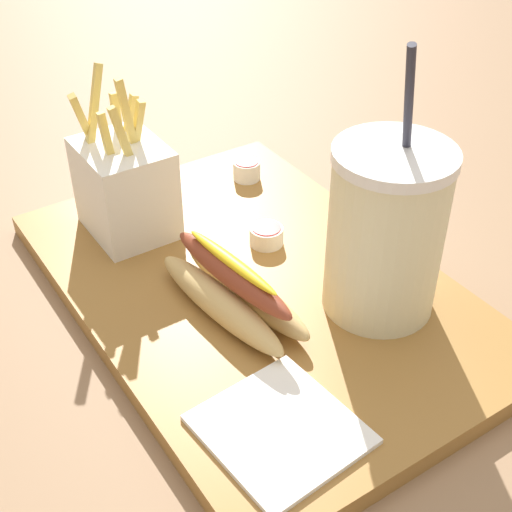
{
  "coord_description": "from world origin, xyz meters",
  "views": [
    {
      "loc": [
        0.44,
        -0.29,
        0.44
      ],
      "look_at": [
        0.0,
        0.0,
        0.05
      ],
      "focal_mm": 49.99,
      "sensor_mm": 36.0,
      "label": 1
    }
  ],
  "objects_px": {
    "soda_cup": "(386,231)",
    "hot_dog_1": "(232,290)",
    "ketchup_cup_2": "(266,235)",
    "napkin_stack": "(280,429)",
    "ketchup_cup_1": "(247,169)",
    "fries_basket": "(125,187)"
  },
  "relations": [
    {
      "from": "ketchup_cup_2",
      "to": "napkin_stack",
      "type": "height_order",
      "value": "ketchup_cup_2"
    },
    {
      "from": "hot_dog_1",
      "to": "ketchup_cup_2",
      "type": "bearing_deg",
      "value": 129.53
    },
    {
      "from": "fries_basket",
      "to": "hot_dog_1",
      "type": "distance_m",
      "value": 0.17
    },
    {
      "from": "hot_dog_1",
      "to": "napkin_stack",
      "type": "distance_m",
      "value": 0.15
    },
    {
      "from": "soda_cup",
      "to": "hot_dog_1",
      "type": "height_order",
      "value": "soda_cup"
    },
    {
      "from": "hot_dog_1",
      "to": "napkin_stack",
      "type": "bearing_deg",
      "value": -17.78
    },
    {
      "from": "fries_basket",
      "to": "ketchup_cup_2",
      "type": "height_order",
      "value": "fries_basket"
    },
    {
      "from": "soda_cup",
      "to": "ketchup_cup_2",
      "type": "relative_size",
      "value": 7.28
    },
    {
      "from": "hot_dog_1",
      "to": "ketchup_cup_1",
      "type": "distance_m",
      "value": 0.23
    },
    {
      "from": "soda_cup",
      "to": "ketchup_cup_2",
      "type": "height_order",
      "value": "soda_cup"
    },
    {
      "from": "soda_cup",
      "to": "napkin_stack",
      "type": "relative_size",
      "value": 2.25
    },
    {
      "from": "hot_dog_1",
      "to": "napkin_stack",
      "type": "height_order",
      "value": "hot_dog_1"
    },
    {
      "from": "ketchup_cup_1",
      "to": "napkin_stack",
      "type": "height_order",
      "value": "ketchup_cup_1"
    },
    {
      "from": "hot_dog_1",
      "to": "ketchup_cup_2",
      "type": "distance_m",
      "value": 0.11
    },
    {
      "from": "ketchup_cup_2",
      "to": "napkin_stack",
      "type": "bearing_deg",
      "value": -31.61
    },
    {
      "from": "fries_basket",
      "to": "ketchup_cup_1",
      "type": "distance_m",
      "value": 0.16
    },
    {
      "from": "fries_basket",
      "to": "napkin_stack",
      "type": "xyz_separation_m",
      "value": [
        0.31,
        -0.02,
        -0.05
      ]
    },
    {
      "from": "soda_cup",
      "to": "ketchup_cup_2",
      "type": "xyz_separation_m",
      "value": [
        -0.13,
        -0.03,
        -0.07
      ]
    },
    {
      "from": "ketchup_cup_1",
      "to": "ketchup_cup_2",
      "type": "distance_m",
      "value": 0.13
    },
    {
      "from": "soda_cup",
      "to": "fries_basket",
      "type": "xyz_separation_m",
      "value": [
        -0.23,
        -0.14,
        -0.03
      ]
    },
    {
      "from": "soda_cup",
      "to": "ketchup_cup_2",
      "type": "distance_m",
      "value": 0.15
    },
    {
      "from": "soda_cup",
      "to": "ketchup_cup_2",
      "type": "bearing_deg",
      "value": -166.42
    }
  ]
}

